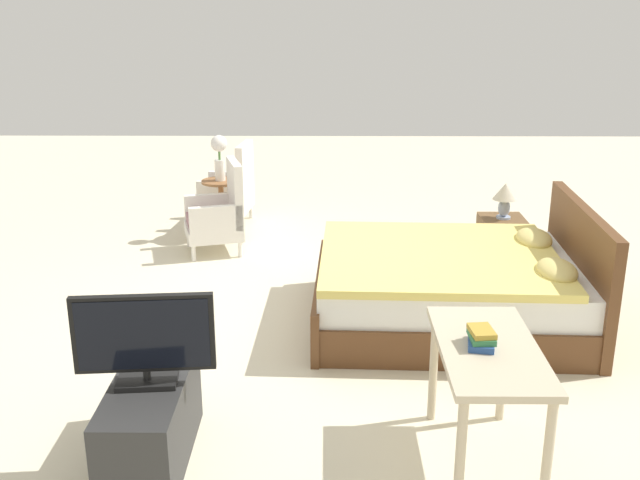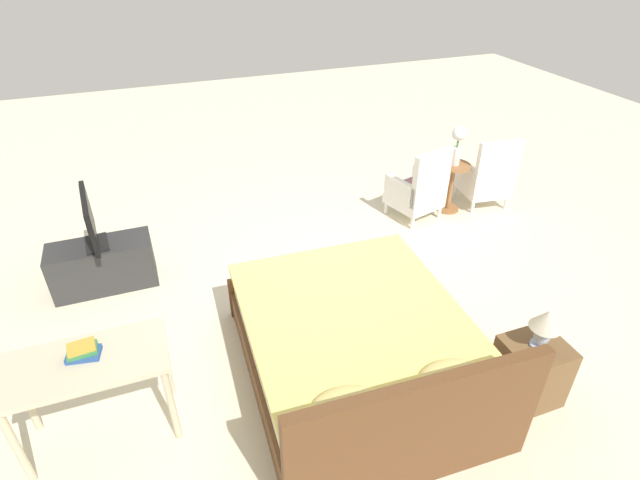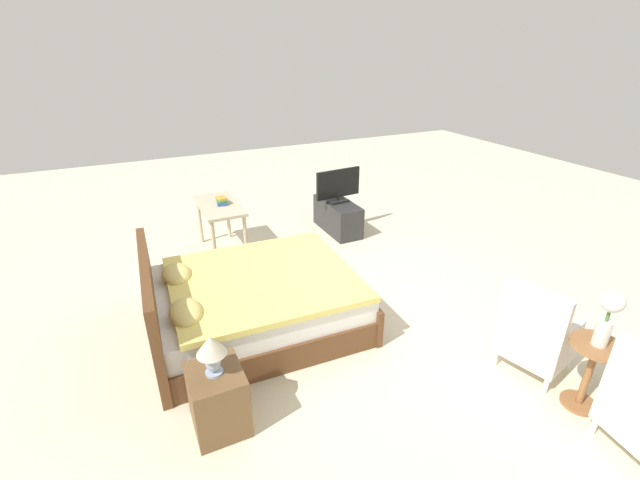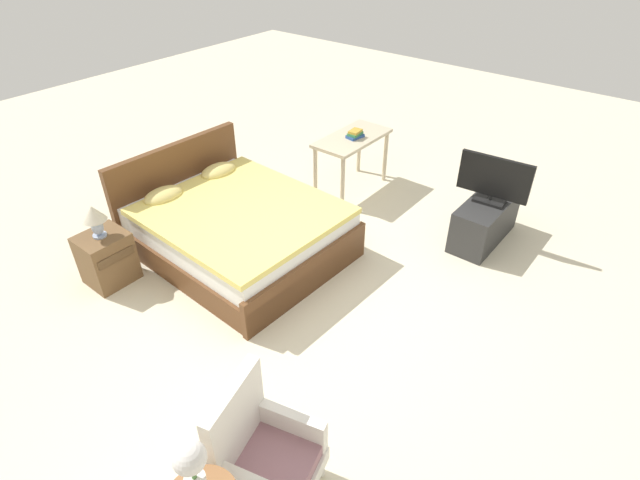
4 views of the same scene
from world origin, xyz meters
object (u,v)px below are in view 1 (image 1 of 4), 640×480
at_px(flower_vase, 219,153).
at_px(vanity_desk, 488,364).
at_px(tv_stand, 151,422).
at_px(side_table, 221,202).
at_px(bed, 454,287).
at_px(armchair_by_window_right, 219,216).
at_px(armchair_by_window_left, 231,191).
at_px(book_stack, 481,338).
at_px(nightstand, 501,245).
at_px(tv_flatscreen, 144,339).
at_px(table_lamp, 505,196).

xyz_separation_m(flower_vase, vanity_desk, (4.08, 1.97, -0.29)).
height_order(tv_stand, vanity_desk, vanity_desk).
height_order(side_table, vanity_desk, vanity_desk).
relative_size(bed, armchair_by_window_right, 2.31).
bearing_deg(armchair_by_window_left, tv_stand, 1.34).
distance_m(side_table, book_stack, 4.52).
bearing_deg(book_stack, nightstand, 164.97).
xyz_separation_m(tv_stand, vanity_desk, (0.02, 1.82, 0.38)).
bearing_deg(tv_flatscreen, book_stack, 89.52).
height_order(nightstand, vanity_desk, vanity_desk).
relative_size(tv_flatscreen, vanity_desk, 0.72).
distance_m(bed, side_table, 3.05).
distance_m(armchair_by_window_right, vanity_desk, 4.09).
bearing_deg(vanity_desk, nightstand, 165.76).
xyz_separation_m(armchair_by_window_right, tv_stand, (3.57, 0.11, -0.13)).
xyz_separation_m(armchair_by_window_left, vanity_desk, (4.57, 1.93, 0.24)).
xyz_separation_m(armchair_by_window_right, vanity_desk, (3.60, 1.93, 0.24)).
bearing_deg(side_table, table_lamp, 68.70).
height_order(armchair_by_window_right, book_stack, armchair_by_window_right).
bearing_deg(armchair_by_window_right, vanity_desk, 28.23).
distance_m(nightstand, tv_flatscreen, 3.99).
bearing_deg(flower_vase, armchair_by_window_left, 175.36).
height_order(flower_vase, vanity_desk, flower_vase).
bearing_deg(nightstand, tv_stand, -40.88).
xyz_separation_m(flower_vase, book_stack, (4.07, 1.93, -0.14)).
height_order(armchair_by_window_left, book_stack, armchair_by_window_left).
bearing_deg(armchair_by_window_right, nightstand, 77.78).
xyz_separation_m(flower_vase, table_lamp, (1.07, 2.73, -0.17)).
bearing_deg(flower_vase, side_table, 0.00).
relative_size(vanity_desk, book_stack, 4.60).
xyz_separation_m(armchair_by_window_left, book_stack, (4.56, 1.89, 0.39)).
relative_size(table_lamp, tv_flatscreen, 0.44).
bearing_deg(table_lamp, tv_flatscreen, -40.86).
relative_size(armchair_by_window_left, tv_flatscreen, 1.23).
bearing_deg(book_stack, bed, 174.28).
distance_m(side_table, table_lamp, 2.96).
distance_m(flower_vase, tv_stand, 4.11).
height_order(nightstand, book_stack, book_stack).
relative_size(flower_vase, tv_stand, 0.50).
xyz_separation_m(armchair_by_window_left, side_table, (0.49, -0.04, 0.01)).
relative_size(armchair_by_window_left, book_stack, 4.07).
height_order(armchair_by_window_right, nightstand, armchair_by_window_right).
relative_size(nightstand, table_lamp, 1.60).
distance_m(table_lamp, tv_flatscreen, 3.96).
bearing_deg(vanity_desk, tv_stand, -90.73).
height_order(bed, side_table, bed).
relative_size(bed, nightstand, 4.03).
bearing_deg(tv_stand, armchair_by_window_left, -178.66).
relative_size(side_table, vanity_desk, 0.59).
distance_m(tv_stand, tv_flatscreen, 0.51).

